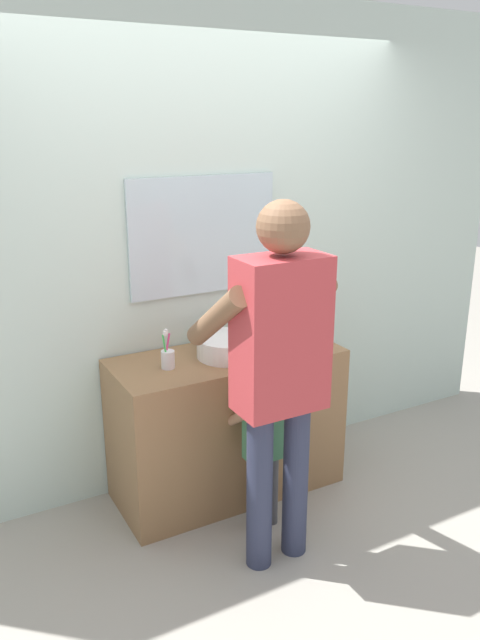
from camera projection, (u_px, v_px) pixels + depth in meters
name	position (u px, v px, depth m)	size (l,w,h in m)	color
ground_plane	(253.00, 514.00, 3.45)	(14.00, 14.00, 0.00)	#9E998E
back_wall	(200.00, 251.00, 3.56)	(4.40, 0.10, 2.70)	silver
vanity_cabinet	(227.00, 423.00, 3.58)	(1.27, 0.54, 0.83)	olive
sink_basin	(228.00, 346.00, 3.42)	(0.34, 0.34, 0.11)	white
faucet	(211.00, 331.00, 3.58)	(0.18, 0.14, 0.18)	#B7BABF
toothbrush_cup	(168.00, 358.00, 3.25)	(0.07, 0.07, 0.21)	silver
child_toddler	(264.00, 435.00, 3.21)	(0.27, 0.27, 0.88)	#47474C
adult_parent	(278.00, 357.00, 2.82)	(0.54, 0.57, 1.75)	#2D334C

